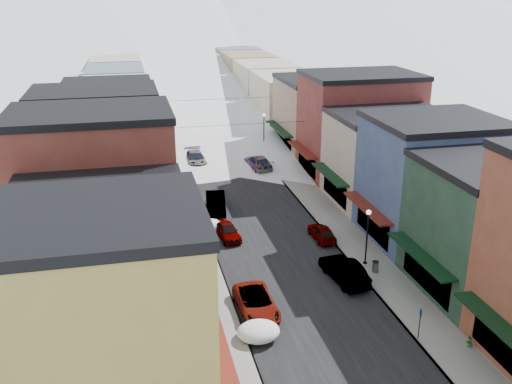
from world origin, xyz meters
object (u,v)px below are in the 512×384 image
car_silver_sedan (228,231)px  streetlamp_near (367,230)px  car_white_suv (256,303)px  trash_can (375,266)px  car_green_sedan (344,270)px  car_dark_hatch (216,203)px

car_silver_sedan → streetlamp_near: size_ratio=0.90×
car_white_suv → trash_can: (9.96, 3.29, -0.13)m
car_silver_sedan → car_white_suv: bearing=-98.3°
car_green_sedan → streetlamp_near: 3.83m
car_dark_hatch → streetlamp_near: 16.83m
streetlamp_near → trash_can: bearing=-82.6°
car_dark_hatch → streetlamp_near: streetlamp_near is taller
car_silver_sedan → car_dark_hatch: bearing=82.9°
car_white_suv → car_silver_sedan: bearing=87.9°
car_silver_sedan → car_dark_hatch: car_dark_hatch is taller
car_dark_hatch → car_silver_sedan: bearing=-82.8°
car_green_sedan → trash_can: (2.71, 0.50, -0.25)m
car_silver_sedan → trash_can: bearing=-49.1°
car_dark_hatch → trash_can: bearing=-50.1°
car_white_suv → car_silver_sedan: size_ratio=1.29×
car_green_sedan → car_white_suv: bearing=14.0°
car_dark_hatch → streetlamp_near: (9.53, -13.72, 2.11)m
car_green_sedan → car_silver_sedan: bearing=-59.9°
trash_can → streetlamp_near: size_ratio=0.19×
car_green_sedan → streetlamp_near: streetlamp_near is taller
streetlamp_near → car_dark_hatch: bearing=124.8°
car_green_sedan → car_dark_hatch: bearing=-73.0°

